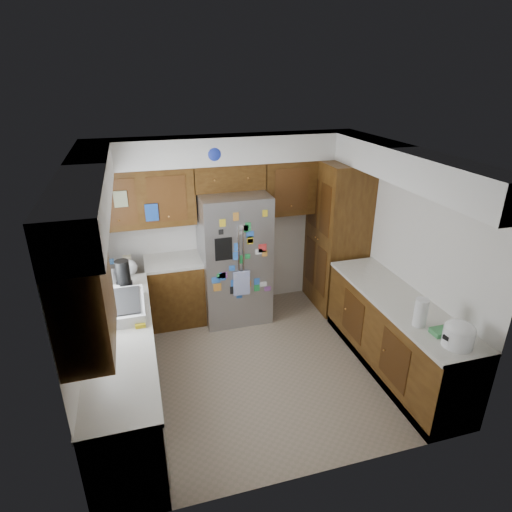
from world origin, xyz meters
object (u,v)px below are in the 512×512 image
Objects in this scene: pantry at (337,236)px; paper_towel at (421,313)px; rice_cooker at (459,334)px; fridge at (234,257)px.

paper_towel is at bearing -93.46° from pantry.
rice_cooker is at bearing -90.01° from pantry.
rice_cooker is at bearing -59.87° from fridge.
pantry is 2.53m from rice_cooker.
paper_towel is at bearing -57.97° from fridge.
fridge is 6.16× the size of paper_towel.
pantry is 2.14m from paper_towel.
fridge is (-1.50, 0.05, -0.17)m from pantry.
rice_cooker is at bearing -71.84° from paper_towel.
pantry is 1.51m from fridge.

